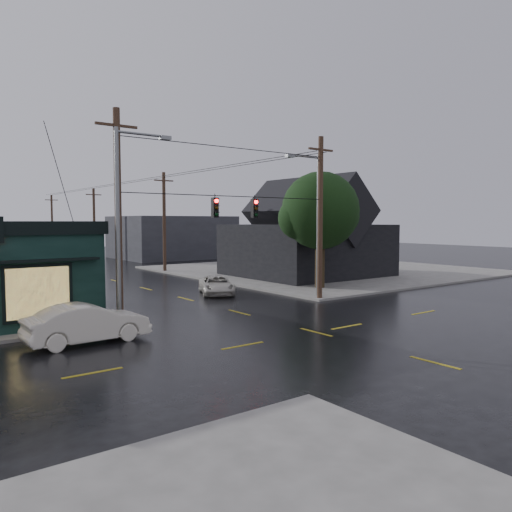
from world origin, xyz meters
TOP-DOWN VIEW (x-y plane):
  - ground_plane at (0.00, 0.00)m, footprint 160.00×160.00m
  - sidewalk_ne at (20.00, 20.00)m, footprint 28.00×28.00m
  - ne_building at (15.00, 17.00)m, footprint 12.60×11.60m
  - corner_tree at (9.95, 10.05)m, footprint 5.61×5.61m
  - utility_pole_nw at (-6.50, 6.50)m, footprint 2.00×0.32m
  - utility_pole_ne at (6.50, 6.50)m, footprint 2.00×0.32m
  - utility_pole_far_a at (6.50, 28.00)m, footprint 2.00×0.32m
  - utility_pole_far_b at (6.50, 48.00)m, footprint 2.00×0.32m
  - utility_pole_far_c at (6.50, 68.00)m, footprint 2.00×0.32m
  - span_signal_assembly at (0.10, 6.50)m, footprint 13.00×0.48m
  - streetlight_nw at (-6.80, 5.80)m, footprint 5.40×0.30m
  - streetlight_ne at (7.00, 7.20)m, footprint 5.40×0.30m
  - bg_building_east at (16.00, 45.00)m, footprint 14.00×12.00m
  - sedan_cream at (-8.80, 4.14)m, footprint 4.96×1.88m
  - suv_silver at (2.67, 12.52)m, footprint 3.74×4.93m

SIDE VIEW (x-z plane):
  - ground_plane at x=0.00m, z-range 0.00..0.00m
  - utility_pole_nw at x=-6.50m, z-range -5.08..5.08m
  - utility_pole_ne at x=6.50m, z-range -5.08..5.08m
  - utility_pole_far_a at x=6.50m, z-range -4.83..4.83m
  - utility_pole_far_b at x=6.50m, z-range -4.58..4.58m
  - utility_pole_far_c at x=6.50m, z-range -4.58..4.58m
  - streetlight_nw at x=-6.80m, z-range -4.58..4.58m
  - streetlight_ne at x=7.00m, z-range -4.58..4.58m
  - sidewalk_ne at x=20.00m, z-range 0.00..0.15m
  - suv_silver at x=2.67m, z-range 0.00..1.24m
  - sedan_cream at x=-8.80m, z-range 0.00..1.62m
  - bg_building_east at x=16.00m, z-range 0.00..5.60m
  - ne_building at x=15.00m, z-range 0.09..8.85m
  - corner_tree at x=9.95m, z-range 1.49..9.86m
  - span_signal_assembly at x=0.10m, z-range 5.08..6.31m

